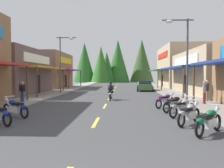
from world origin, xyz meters
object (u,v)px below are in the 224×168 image
at_px(streetlamp_left, 63,57).
at_px(motorcycle_parked_right_1, 189,113).
at_px(pedestrian_strolling, 204,91).
at_px(motorcycle_parked_right_4, 165,100).
at_px(streetlamp_right, 182,49).
at_px(motorcycle_parked_right_0, 209,121).
at_px(motorcycle_parked_right_3, 174,103).
at_px(motorcycle_parked_left_2, 16,107).
at_px(motorcycle_parked_right_2, 182,107).
at_px(parked_car_curbside, 145,86).
at_px(pedestrian_waiting, 22,91).
at_px(rider_cruising_lead, 111,92).
at_px(pedestrian_by_shop, 207,90).

relative_size(streetlamp_left, motorcycle_parked_right_1, 3.67).
distance_m(motorcycle_parked_right_1, pedestrian_strolling, 7.41).
bearing_deg(motorcycle_parked_right_1, motorcycle_parked_right_4, 39.54).
height_order(streetlamp_right, motorcycle_parked_right_0, streetlamp_right).
bearing_deg(streetlamp_right, motorcycle_parked_right_1, -101.05).
bearing_deg(streetlamp_left, motorcycle_parked_right_3, -53.50).
height_order(motorcycle_parked_left_2, pedestrian_strolling, pedestrian_strolling).
bearing_deg(motorcycle_parked_right_2, parked_car_curbside, 49.83).
bearing_deg(pedestrian_waiting, motorcycle_parked_right_4, -81.89).
xyz_separation_m(streetlamp_right, motorcycle_parked_right_2, (-1.17, -5.00, -3.49)).
relative_size(motorcycle_parked_right_1, motorcycle_parked_right_4, 1.08).
xyz_separation_m(streetlamp_right, motorcycle_parked_right_4, (-1.44, -1.55, -3.49)).
xyz_separation_m(streetlamp_left, pedestrian_strolling, (12.31, -9.80, -3.12)).
height_order(rider_cruising_lead, pedestrian_waiting, pedestrian_waiting).
height_order(pedestrian_by_shop, pedestrian_waiting, pedestrian_by_shop).
xyz_separation_m(streetlamp_right, motorcycle_parked_right_0, (-1.12, -8.69, -3.49)).
bearing_deg(pedestrian_strolling, parked_car_curbside, -47.65).
relative_size(motorcycle_parked_right_3, pedestrian_by_shop, 0.93).
distance_m(streetlamp_right, motorcycle_parked_right_1, 7.94).
height_order(motorcycle_parked_right_3, parked_car_curbside, parked_car_curbside).
distance_m(pedestrian_strolling, parked_car_curbside, 15.56).
bearing_deg(motorcycle_parked_right_1, streetlamp_right, 27.74).
distance_m(motorcycle_parked_right_2, motorcycle_parked_left_2, 8.45).
xyz_separation_m(motorcycle_parked_right_1, rider_cruising_lead, (-3.85, 10.24, 0.17)).
distance_m(motorcycle_parked_right_4, parked_car_curbside, 16.68).
distance_m(motorcycle_parked_right_0, parked_car_curbside, 23.81).
height_order(motorcycle_parked_right_0, pedestrian_waiting, pedestrian_waiting).
bearing_deg(rider_cruising_lead, pedestrian_waiting, 115.81).
height_order(motorcycle_parked_left_2, pedestrian_waiting, pedestrian_waiting).
relative_size(streetlamp_right, pedestrian_by_shop, 3.52).
bearing_deg(pedestrian_by_shop, motorcycle_parked_left_2, -159.97).
relative_size(motorcycle_parked_right_1, pedestrian_strolling, 0.99).
height_order(motorcycle_parked_right_2, pedestrian_by_shop, pedestrian_by_shop).
height_order(motorcycle_parked_right_3, motorcycle_parked_left_2, same).
xyz_separation_m(streetlamp_left, rider_cruising_lead, (5.60, -6.38, -3.47)).
xyz_separation_m(streetlamp_right, motorcycle_parked_left_2, (-9.61, -5.46, -3.49)).
bearing_deg(pedestrian_strolling, rider_cruising_lead, 5.16).
bearing_deg(motorcycle_parked_right_0, pedestrian_waiting, 91.22).
height_order(motorcycle_parked_right_0, pedestrian_by_shop, pedestrian_by_shop).
height_order(motorcycle_parked_right_0, motorcycle_parked_right_2, same).
bearing_deg(parked_car_curbside, pedestrian_by_shop, -161.89).
xyz_separation_m(motorcycle_parked_right_1, motorcycle_parked_right_3, (0.13, 3.68, 0.00)).
bearing_deg(motorcycle_parked_left_2, motorcycle_parked_right_2, -144.06).
xyz_separation_m(pedestrian_by_shop, pedestrian_strolling, (-0.74, -1.74, 0.01)).
xyz_separation_m(motorcycle_parked_right_3, motorcycle_parked_left_2, (-8.37, -2.13, 0.00)).
distance_m(motorcycle_parked_right_4, rider_cruising_lead, 6.10).
height_order(motorcycle_parked_right_0, parked_car_curbside, parked_car_curbside).
distance_m(motorcycle_parked_right_1, motorcycle_parked_left_2, 8.38).
height_order(motorcycle_parked_right_1, parked_car_curbside, parked_car_curbside).
bearing_deg(pedestrian_strolling, motorcycle_parked_right_1, 99.39).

